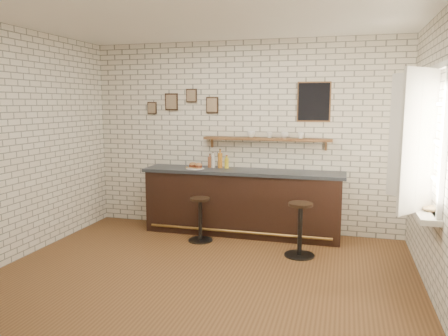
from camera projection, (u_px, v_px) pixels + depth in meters
The scene contains 21 objects.
ground at pixel (204, 273), 5.27m from camera, with size 5.00×5.00×0.00m, color brown.
bar_counter at pixel (242, 202), 6.79m from camera, with size 3.10×0.65×1.01m.
sandwich_plate at pixel (195, 168), 6.85m from camera, with size 0.28×0.28×0.01m, color white.
ciabatta_sandwich at pixel (196, 165), 6.84m from camera, with size 0.26×0.18×0.08m.
potato_chips at pixel (194, 168), 6.86m from camera, with size 0.26×0.18×0.00m.
bitters_bottle_brown at pixel (210, 162), 6.97m from camera, with size 0.07×0.07×0.22m.
bitters_bottle_white at pixel (213, 161), 6.95m from camera, with size 0.06×0.06×0.25m.
bitters_bottle_amber at pixel (220, 160), 6.92m from camera, with size 0.07×0.07×0.30m.
condiment_bottle_yellow at pixel (227, 163), 6.90m from camera, with size 0.06×0.06×0.21m.
bar_stool_left at pixel (200, 218), 6.45m from camera, with size 0.36×0.36×0.65m.
bar_stool_right at pixel (300, 228), 5.80m from camera, with size 0.41×0.41×0.73m.
wall_shelf at pixel (266, 139), 6.75m from camera, with size 2.00×0.18×0.18m.
shelf_cup_a at pixel (251, 134), 6.80m from camera, with size 0.13×0.13×0.10m, color white.
shelf_cup_b at pixel (270, 135), 6.73m from camera, with size 0.10×0.10×0.09m, color white.
shelf_cup_c at pixel (285, 135), 6.67m from camera, with size 0.12×0.12×0.09m, color white.
shelf_cup_d at pixel (301, 136), 6.60m from camera, with size 0.10×0.10×0.09m, color white.
back_wall_decor at pixel (257, 102), 6.79m from camera, with size 2.96×0.02×0.56m.
window_sill at pixel (420, 207), 4.78m from camera, with size 0.20×1.35×0.06m.
casement_window at pixel (421, 139), 4.68m from camera, with size 0.40×1.30×1.56m.
book_lower at pixel (423, 209), 4.53m from camera, with size 0.16×0.21×0.02m, color tan.
book_upper at pixel (423, 207), 4.54m from camera, with size 0.15×0.21×0.02m, color tan.
Camera 1 is at (1.57, -4.77, 2.04)m, focal length 35.00 mm.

